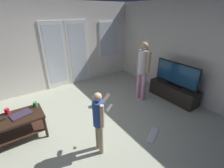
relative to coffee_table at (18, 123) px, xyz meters
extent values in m
cube|color=#ACB198|center=(1.05, -0.61, -0.37)|extent=(6.00, 5.11, 0.02)
cube|color=silver|center=(1.05, 1.91, 0.90)|extent=(6.00, 0.06, 2.53)
cube|color=white|center=(1.35, 1.87, 0.63)|extent=(0.69, 0.02, 2.03)
cube|color=silver|center=(1.35, 1.86, 0.68)|extent=(0.53, 0.01, 1.73)
cube|color=white|center=(2.08, 1.87, 0.63)|extent=(0.69, 0.02, 2.03)
cube|color=silver|center=(2.08, 1.86, 0.68)|extent=(0.53, 0.01, 1.73)
cube|color=white|center=(3.28, 1.87, 0.96)|extent=(0.82, 0.02, 1.22)
cube|color=silver|center=(3.28, 1.86, 0.96)|extent=(0.76, 0.01, 1.16)
cube|color=silver|center=(4.02, -0.61, 0.90)|extent=(0.06, 5.11, 2.53)
cube|color=black|center=(0.00, 0.00, 0.12)|extent=(0.91, 0.55, 0.04)
cube|color=#3C241A|center=(0.00, 0.00, -0.19)|extent=(0.83, 0.47, 0.02)
cylinder|color=black|center=(0.42, -0.24, -0.13)|extent=(0.05, 0.05, 0.46)
cylinder|color=black|center=(0.42, 0.24, -0.13)|extent=(0.05, 0.05, 0.46)
cube|color=black|center=(3.70, -0.71, -0.15)|extent=(0.44, 1.33, 0.42)
cube|color=black|center=(3.70, -1.36, -0.13)|extent=(0.37, 0.02, 0.23)
cube|color=black|center=(3.70, -0.71, 0.08)|extent=(0.08, 0.43, 0.04)
cube|color=black|center=(3.70, -0.71, 0.39)|extent=(0.04, 1.22, 0.59)
cube|color=navy|center=(3.68, -0.71, 0.39)|extent=(0.00, 1.17, 0.54)
cylinder|color=pink|center=(2.97, -0.27, 0.02)|extent=(0.11, 0.11, 0.77)
cylinder|color=pink|center=(2.94, -0.10, 0.02)|extent=(0.11, 0.11, 0.77)
cylinder|color=silver|center=(2.96, -0.18, 0.71)|extent=(0.25, 0.25, 0.60)
sphere|color=tan|center=(2.96, -0.18, 1.12)|extent=(0.18, 0.18, 0.18)
cylinder|color=tan|center=(2.98, -0.35, 0.74)|extent=(0.09, 0.09, 0.53)
cylinder|color=tan|center=(3.11, 0.01, 0.81)|extent=(0.43, 0.15, 0.45)
cube|color=white|center=(3.29, 0.04, 0.61)|extent=(0.12, 0.06, 0.12)
cylinder|color=tan|center=(1.10, -1.17, -0.08)|extent=(0.08, 0.08, 0.56)
cylinder|color=tan|center=(1.11, -1.05, -0.08)|extent=(0.08, 0.08, 0.56)
cylinder|color=#31509B|center=(1.10, -1.11, 0.42)|extent=(0.18, 0.18, 0.44)
sphere|color=#DCB192|center=(1.10, -1.11, 0.72)|extent=(0.13, 0.13, 0.13)
cylinder|color=#DCB192|center=(1.10, -1.23, 0.45)|extent=(0.06, 0.06, 0.39)
cylinder|color=#DCB192|center=(1.25, -0.99, 0.50)|extent=(0.32, 0.08, 0.32)
cube|color=white|center=(1.38, -1.00, 0.36)|extent=(0.12, 0.05, 0.12)
cube|color=white|center=(2.15, -1.40, -0.35)|extent=(0.45, 0.31, 0.02)
cube|color=silver|center=(2.15, -1.40, -0.34)|extent=(0.40, 0.26, 0.00)
cube|color=#352B3E|center=(0.09, 0.03, 0.15)|extent=(0.40, 0.31, 0.02)
cylinder|color=#368348|center=(0.37, 0.17, 0.19)|extent=(0.08, 0.08, 0.10)
cylinder|color=red|center=(-0.11, 0.20, 0.19)|extent=(0.08, 0.08, 0.10)
cube|color=black|center=(-0.24, 0.03, 0.15)|extent=(0.18, 0.08, 0.02)
camera|label=1|loc=(0.12, -2.91, 1.89)|focal=25.22mm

